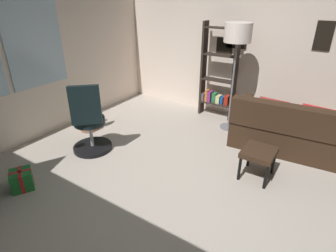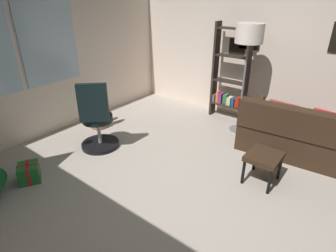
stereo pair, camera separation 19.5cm
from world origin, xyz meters
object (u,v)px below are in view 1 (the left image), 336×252
object	(u,v)px
couch	(305,130)
footstool	(259,154)
gift_box_green	(22,180)
potted_plant	(89,116)
bookshelf	(218,78)
office_chair	(89,126)
floor_lamp	(237,39)

from	to	relation	value
couch	footstool	distance (m)	1.16
couch	gift_box_green	bearing A→B (deg)	137.22
potted_plant	bookshelf	bearing A→B (deg)	-42.27
office_chair	floor_lamp	xyz separation A→B (m)	(1.82, -1.38, 1.07)
gift_box_green	footstool	bearing A→B (deg)	-52.38
bookshelf	potted_plant	world-z (taller)	bookshelf
floor_lamp	office_chair	bearing A→B (deg)	142.93
office_chair	bookshelf	distance (m)	2.41
gift_box_green	office_chair	size ratio (longest dim) A/B	0.32
couch	bookshelf	distance (m)	1.71
footstool	floor_lamp	bearing A→B (deg)	35.94
gift_box_green	bookshelf	xyz separation A→B (m)	(3.23, -1.02, 0.62)
bookshelf	potted_plant	bearing A→B (deg)	137.73
office_chair	potted_plant	size ratio (longest dim) A/B	1.60
gift_box_green	potted_plant	distance (m)	1.62
gift_box_green	bookshelf	world-z (taller)	bookshelf
floor_lamp	bookshelf	bearing A→B (deg)	48.48
footstool	office_chair	distance (m)	2.30
office_chair	floor_lamp	size ratio (longest dim) A/B	0.61
footstool	bookshelf	bearing A→B (deg)	39.48
couch	floor_lamp	bearing A→B (deg)	88.48
footstool	gift_box_green	bearing A→B (deg)	127.62
floor_lamp	footstool	bearing A→B (deg)	-144.06
footstool	potted_plant	xyz separation A→B (m)	(-0.20, 2.77, -0.09)
footstool	floor_lamp	distance (m)	1.81
couch	potted_plant	distance (m)	3.39
footstool	floor_lamp	world-z (taller)	floor_lamp
gift_box_green	floor_lamp	bearing A→B (deg)	-26.62
footstool	couch	bearing A→B (deg)	-18.57
couch	potted_plant	world-z (taller)	couch
couch	footstool	size ratio (longest dim) A/B	4.38
bookshelf	floor_lamp	world-z (taller)	floor_lamp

